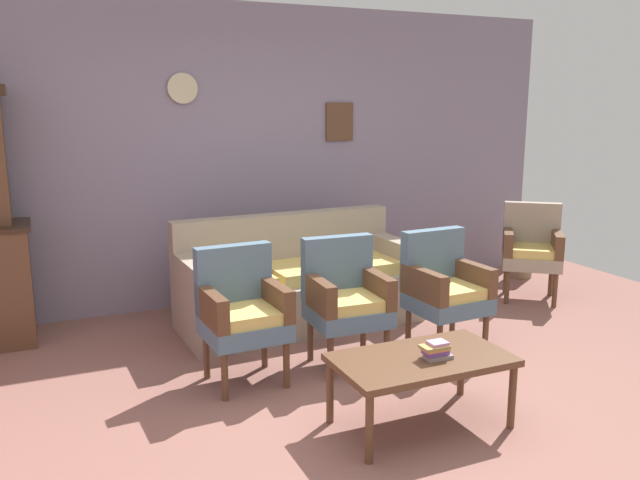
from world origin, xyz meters
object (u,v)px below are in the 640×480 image
armchair_near_cabinet (242,309)px  coffee_table (421,364)px  floral_couch (297,286)px  wingback_chair_by_fireplace (531,247)px  armchair_row_middle (345,296)px  floor_vase_by_wall (522,251)px  armchair_near_couch_end (444,286)px  book_stack_on_table (436,350)px

armchair_near_cabinet → coffee_table: (0.74, -1.01, -0.12)m
floral_couch → wingback_chair_by_fireplace: size_ratio=2.21×
armchair_row_middle → wingback_chair_by_fireplace: 2.41m
coffee_table → floor_vase_by_wall: size_ratio=1.76×
armchair_near_couch_end → floor_vase_by_wall: armchair_near_couch_end is taller
armchair_near_cabinet → floor_vase_by_wall: bearing=20.9°
floor_vase_by_wall → armchair_near_couch_end: bearing=-144.3°
armchair_row_middle → coffee_table: size_ratio=0.90×
floral_couch → armchair_near_couch_end: 1.28m
armchair_row_middle → book_stack_on_table: 1.06m
floral_couch → armchair_row_middle: 0.96m
armchair_near_couch_end → floral_couch: bearing=127.4°
coffee_table → armchair_near_couch_end: bearing=49.7°
floral_couch → floor_vase_by_wall: (2.74, 0.41, -0.04)m
armchair_near_cabinet → coffee_table: 1.26m
armchair_row_middle → floor_vase_by_wall: size_ratio=1.59×
wingback_chair_by_fireplace → floral_couch: bearing=174.3°
wingback_chair_by_fireplace → coffee_table: (-2.31, -1.71, -0.12)m
armchair_near_cabinet → armchair_near_couch_end: 1.54m
floral_couch → armchair_row_middle: size_ratio=2.21×
armchair_near_couch_end → floor_vase_by_wall: (1.97, 1.42, -0.22)m
floral_couch → wingback_chair_by_fireplace: same height
coffee_table → wingback_chair_by_fireplace: bearing=36.6°
floral_couch → book_stack_on_table: 2.00m
coffee_table → book_stack_on_table: book_stack_on_table is taller
armchair_near_cabinet → armchair_row_middle: bearing=-1.2°
floral_couch → wingback_chair_by_fireplace: bearing=-5.7°
armchair_row_middle → wingback_chair_by_fireplace: (2.30, 0.72, 0.00)m
armchair_near_cabinet → floral_couch: bearing=50.5°
floral_couch → book_stack_on_table: floral_couch is taller
wingback_chair_by_fireplace → book_stack_on_table: bearing=-141.9°
book_stack_on_table → floor_vase_by_wall: bearing=41.7°
book_stack_on_table → floor_vase_by_wall: 3.62m
armchair_near_couch_end → book_stack_on_table: 1.23m
coffee_table → book_stack_on_table: size_ratio=5.53×
armchair_row_middle → book_stack_on_table: (0.05, -1.05, -0.03)m
floral_couch → armchair_row_middle: same height
floral_couch → coffee_table: (-0.02, -1.94, 0.05)m
armchair_near_couch_end → book_stack_on_table: armchair_near_couch_end is taller
wingback_chair_by_fireplace → book_stack_on_table: 2.86m
armchair_near_cabinet → book_stack_on_table: 1.34m
armchair_near_cabinet → wingback_chair_by_fireplace: same height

